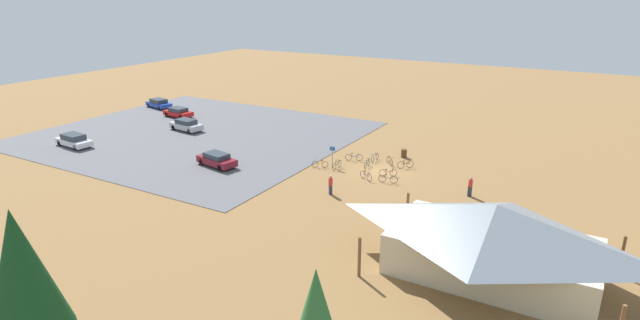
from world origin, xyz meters
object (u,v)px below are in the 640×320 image
at_px(pine_center, 22,273).
at_px(car_maroon_by_curb, 217,160).
at_px(lot_sign, 332,153).
at_px(bicycle_yellow_near_sign, 320,164).
at_px(bicycle_purple_edge_north, 366,176).
at_px(bicycle_black_trailside, 405,164).
at_px(visitor_near_lot, 331,184).
at_px(bicycle_green_lone_west, 337,165).
at_px(bicycle_teal_yard_front, 367,164).
at_px(bicycle_silver_near_porch, 388,179).
at_px(bicycle_blue_by_bin, 354,157).
at_px(bicycle_white_mid_cluster, 375,158).
at_px(visitor_crossing_yard, 470,186).
at_px(bicycle_red_lone_east, 388,173).
at_px(bicycle_orange_yard_center, 390,161).
at_px(car_white_second_row, 74,140).
at_px(car_red_near_entry, 178,112).
at_px(trash_bin, 404,153).
at_px(car_blue_aisle_side, 159,103).
at_px(car_silver_inner_stall, 186,125).
at_px(bike_pavilion, 493,237).

distance_m(pine_center, car_maroon_by_curb, 30.09).
distance_m(lot_sign, bicycle_yellow_near_sign, 1.63).
height_order(pine_center, bicycle_purple_edge_north, pine_center).
height_order(bicycle_black_trailside, visitor_near_lot, visitor_near_lot).
relative_size(bicycle_green_lone_west, bicycle_teal_yard_front, 1.08).
xyz_separation_m(bicycle_black_trailside, bicycle_silver_near_porch, (-0.07, 4.60, -0.01)).
distance_m(bicycle_silver_near_porch, visitor_near_lot, 6.01).
height_order(bicycle_blue_by_bin, bicycle_white_mid_cluster, bicycle_blue_by_bin).
bearing_deg(bicycle_teal_yard_front, visitor_crossing_yard, 166.77).
distance_m(bicycle_red_lone_east, bicycle_silver_near_porch, 1.69).
bearing_deg(bicycle_black_trailside, pine_center, 84.49).
distance_m(lot_sign, bicycle_purple_edge_north, 4.83).
bearing_deg(visitor_crossing_yard, bicycle_yellow_near_sign, -0.21).
height_order(bicycle_orange_yard_center, car_white_second_row, car_white_second_row).
relative_size(bicycle_white_mid_cluster, car_red_near_entry, 0.40).
distance_m(bicycle_purple_edge_north, bicycle_green_lone_west, 4.01).
height_order(lot_sign, visitor_near_lot, lot_sign).
height_order(bicycle_green_lone_west, bicycle_yellow_near_sign, bicycle_green_lone_west).
bearing_deg(bicycle_black_trailside, trash_bin, -66.40).
relative_size(car_blue_aisle_side, visitor_crossing_yard, 2.61).
bearing_deg(bicycle_teal_yard_front, bicycle_black_trailside, -155.68).
bearing_deg(bicycle_silver_near_porch, bicycle_red_lone_east, -67.58).
height_order(bicycle_teal_yard_front, car_silver_inner_stall, car_silver_inner_stall).
distance_m(bicycle_purple_edge_north, car_red_near_entry, 34.20).
relative_size(car_white_second_row, visitor_crossing_yard, 2.75).
bearing_deg(car_red_near_entry, lot_sign, 164.88).
distance_m(car_blue_aisle_side, car_silver_inner_stall, 14.89).
relative_size(bicycle_green_lone_west, car_silver_inner_stall, 0.39).
height_order(lot_sign, bicycle_yellow_near_sign, lot_sign).
relative_size(bicycle_white_mid_cluster, car_blue_aisle_side, 0.38).
bearing_deg(bicycle_white_mid_cluster, bicycle_black_trailside, 170.67).
xyz_separation_m(lot_sign, car_blue_aisle_side, (35.21, -10.52, -0.70)).
bearing_deg(bicycle_silver_near_porch, car_white_second_row, 11.42).
bearing_deg(trash_bin, bicycle_purple_edge_north, 85.57).
bearing_deg(bicycle_silver_near_porch, bicycle_black_trailside, -89.17).
bearing_deg(lot_sign, car_white_second_row, 16.42).
bearing_deg(pine_center, bicycle_green_lone_west, -85.80).
height_order(trash_bin, bicycle_purple_edge_north, trash_bin).
distance_m(bicycle_blue_by_bin, visitor_near_lot, 9.54).
bearing_deg(visitor_near_lot, car_silver_inner_stall, -19.96).
relative_size(bicycle_black_trailside, bicycle_white_mid_cluster, 0.73).
height_order(bicycle_yellow_near_sign, visitor_near_lot, visitor_near_lot).
bearing_deg(car_maroon_by_curb, bike_pavilion, 165.27).
bearing_deg(visitor_near_lot, bicycle_purple_edge_north, -103.42).
distance_m(bicycle_red_lone_east, bicycle_yellow_near_sign, 6.92).
height_order(car_maroon_by_curb, car_white_second_row, car_white_second_row).
xyz_separation_m(bicycle_yellow_near_sign, car_red_near_entry, (27.49, -8.45, 0.36)).
distance_m(bicycle_purple_edge_north, bicycle_silver_near_porch, 2.09).
bearing_deg(visitor_near_lot, trash_bin, -97.83).
bearing_deg(bicycle_green_lone_west, bicycle_black_trailside, -148.48).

